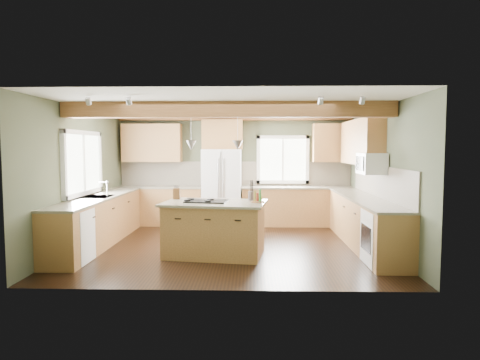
{
  "coord_description": "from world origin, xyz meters",
  "views": [
    {
      "loc": [
        0.41,
        -7.88,
        1.84
      ],
      "look_at": [
        0.18,
        0.3,
        1.22
      ],
      "focal_mm": 32.0,
      "sensor_mm": 36.0,
      "label": 1
    }
  ],
  "objects": [
    {
      "name": "backsplash_back",
      "position": [
        0.0,
        2.48,
        1.21
      ],
      "size": [
        5.58,
        0.03,
        0.58
      ],
      "primitive_type": "cube",
      "color": "brown",
      "rests_on": "wall_back"
    },
    {
      "name": "base_cab_back_left",
      "position": [
        -1.79,
        2.2,
        0.44
      ],
      "size": [
        2.02,
        0.6,
        0.88
      ],
      "primitive_type": "cube",
      "color": "brown",
      "rests_on": "floor"
    },
    {
      "name": "soffit_trim",
      "position": [
        0.0,
        2.4,
        2.54
      ],
      "size": [
        5.55,
        0.2,
        0.1
      ],
      "primitive_type": "cube",
      "color": "#553118",
      "rests_on": "ceiling"
    },
    {
      "name": "counter_left",
      "position": [
        -2.5,
        0.05,
        0.9
      ],
      "size": [
        0.64,
        3.74,
        0.04
      ],
      "primitive_type": "cube",
      "color": "#4F493A",
      "rests_on": "base_cab_left"
    },
    {
      "name": "ceiling",
      "position": [
        0.0,
        0.0,
        2.6
      ],
      "size": [
        5.6,
        5.6,
        0.0
      ],
      "primitive_type": "plane",
      "rotation": [
        3.14,
        0.0,
        0.0
      ],
      "color": "silver",
      "rests_on": "wall_back"
    },
    {
      "name": "counter_back_left",
      "position": [
        -1.79,
        2.2,
        0.9
      ],
      "size": [
        2.06,
        0.64,
        0.04
      ],
      "primitive_type": "cube",
      "color": "#4F493A",
      "rests_on": "base_cab_back_left"
    },
    {
      "name": "upper_cab_back_left",
      "position": [
        -1.99,
        2.33,
        1.95
      ],
      "size": [
        1.4,
        0.35,
        0.9
      ],
      "primitive_type": "cube",
      "color": "brown",
      "rests_on": "wall_back"
    },
    {
      "name": "pendant_left",
      "position": [
        -0.62,
        -0.64,
        1.88
      ],
      "size": [
        0.18,
        0.18,
        0.16
      ],
      "primitive_type": "cone",
      "rotation": [
        3.14,
        0.0,
        0.0
      ],
      "color": "#B2B2B7",
      "rests_on": "ceiling"
    },
    {
      "name": "upper_cab_back_corner",
      "position": [
        2.3,
        2.33,
        1.95
      ],
      "size": [
        0.9,
        0.35,
        0.9
      ],
      "primitive_type": "cube",
      "color": "brown",
      "rests_on": "wall_back"
    },
    {
      "name": "dishwasher",
      "position": [
        -2.49,
        -1.25,
        0.43
      ],
      "size": [
        0.6,
        0.6,
        0.84
      ],
      "primitive_type": "cube",
      "color": "white",
      "rests_on": "floor"
    },
    {
      "name": "base_cab_left",
      "position": [
        -2.5,
        0.05,
        0.44
      ],
      "size": [
        0.6,
        3.7,
        0.88
      ],
      "primitive_type": "cube",
      "color": "brown",
      "rests_on": "floor"
    },
    {
      "name": "floor",
      "position": [
        0.0,
        0.0,
        0.0
      ],
      "size": [
        5.6,
        5.6,
        0.0
      ],
      "primitive_type": "plane",
      "color": "black",
      "rests_on": "ground"
    },
    {
      "name": "upper_cab_over_fridge",
      "position": [
        -0.3,
        2.33,
        2.15
      ],
      "size": [
        0.96,
        0.35,
        0.7
      ],
      "primitive_type": "cube",
      "color": "brown",
      "rests_on": "wall_back"
    },
    {
      "name": "knife_block",
      "position": [
        -0.94,
        -0.33,
        1.02
      ],
      "size": [
        0.12,
        0.09,
        0.2
      ],
      "primitive_type": "cube",
      "rotation": [
        0.0,
        0.0,
        0.04
      ],
      "color": "brown",
      "rests_on": "island_top"
    },
    {
      "name": "island",
      "position": [
        -0.23,
        -0.7,
        0.44
      ],
      "size": [
        1.72,
        1.19,
        0.88
      ],
      "primitive_type": "cube",
      "rotation": [
        0.0,
        0.0,
        -0.14
      ],
      "color": "brown",
      "rests_on": "floor"
    },
    {
      "name": "counter_right",
      "position": [
        2.5,
        0.05,
        0.9
      ],
      "size": [
        0.64,
        3.74,
        0.04
      ],
      "primitive_type": "cube",
      "color": "#4F493A",
      "rests_on": "base_cab_right"
    },
    {
      "name": "pendant_right",
      "position": [
        0.17,
        -0.75,
        1.88
      ],
      "size": [
        0.18,
        0.18,
        0.16
      ],
      "primitive_type": "cone",
      "rotation": [
        3.14,
        0.0,
        0.0
      ],
      "color": "#B2B2B7",
      "rests_on": "ceiling"
    },
    {
      "name": "bottle_tray",
      "position": [
        0.51,
        -0.72,
        1.03
      ],
      "size": [
        0.31,
        0.31,
        0.21
      ],
      "primitive_type": null,
      "rotation": [
        0.0,
        0.0,
        -0.49
      ],
      "color": "brown",
      "rests_on": "island_top"
    },
    {
      "name": "base_cab_back_right",
      "position": [
        1.49,
        2.2,
        0.44
      ],
      "size": [
        2.62,
        0.6,
        0.88
      ],
      "primitive_type": "cube",
      "color": "brown",
      "rests_on": "floor"
    },
    {
      "name": "wall_right",
      "position": [
        2.8,
        0.0,
        1.3
      ],
      "size": [
        0.0,
        5.0,
        5.0
      ],
      "primitive_type": "plane",
      "rotation": [
        1.57,
        0.0,
        -1.57
      ],
      "color": "#404934",
      "rests_on": "ground"
    },
    {
      "name": "sink",
      "position": [
        -2.5,
        0.05,
        0.91
      ],
      "size": [
        0.5,
        0.65,
        0.03
      ],
      "primitive_type": "cube",
      "color": "#262628",
      "rests_on": "counter_left"
    },
    {
      "name": "counter_back_right",
      "position": [
        1.49,
        2.2,
        0.9
      ],
      "size": [
        2.66,
        0.64,
        0.04
      ],
      "primitive_type": "cube",
      "color": "#4F493A",
      "rests_on": "base_cab_back_right"
    },
    {
      "name": "wall_back",
      "position": [
        0.0,
        2.5,
        1.3
      ],
      "size": [
        5.6,
        0.0,
        5.6
      ],
      "primitive_type": "plane",
      "rotation": [
        1.57,
        0.0,
        0.0
      ],
      "color": "#404934",
      "rests_on": "ground"
    },
    {
      "name": "microwave",
      "position": [
        2.58,
        -0.05,
        1.55
      ],
      "size": [
        0.4,
        0.7,
        0.38
      ],
      "primitive_type": "cube",
      "color": "white",
      "rests_on": "wall_right"
    },
    {
      "name": "island_top",
      "position": [
        -0.23,
        -0.7,
        0.9
      ],
      "size": [
        1.84,
        1.31,
        0.04
      ],
      "primitive_type": "cube",
      "rotation": [
        0.0,
        0.0,
        -0.14
      ],
      "color": "#4F493A",
      "rests_on": "island"
    },
    {
      "name": "ceiling_beam",
      "position": [
        0.0,
        -0.7,
        2.47
      ],
      "size": [
        5.55,
        0.26,
        0.26
      ],
      "primitive_type": "cube",
      "color": "#553118",
      "rests_on": "ceiling"
    },
    {
      "name": "window_back",
      "position": [
        1.15,
        2.48,
        1.55
      ],
      "size": [
        1.1,
        0.04,
        1.0
      ],
      "primitive_type": "cube",
      "color": "white",
      "rests_on": "wall_back"
    },
    {
      "name": "wall_left",
      "position": [
        -2.8,
        0.0,
        1.3
      ],
      "size": [
        0.0,
        5.0,
        5.0
      ],
      "primitive_type": "plane",
      "rotation": [
        1.57,
        0.0,
        1.57
      ],
      "color": "#404934",
      "rests_on": "ground"
    },
    {
      "name": "cooktop",
      "position": [
        -0.36,
        -0.68,
        0.93
      ],
      "size": [
        0.75,
        0.55,
        0.02
      ],
      "primitive_type": "cube",
      "rotation": [
        0.0,
        0.0,
        -0.14
      ],
      "color": "black",
      "rests_on": "island_top"
    },
    {
      "name": "faucet",
      "position": [
        -2.32,
        0.05,
        1.05
      ],
      "size": [
        0.02,
        0.02,
        0.28
      ],
      "primitive_type": "cylinder",
      "color": "#B2B2B7",
      "rests_on": "sink"
    },
    {
      "name": "refrigerator",
      "position": [
        -0.3,
        2.12,
        0.9
      ],
      "size": [
        0.9,
        0.74,
        1.8
      ],
      "primitive_type": "cube",
      "color": "white",
      "rests_on": "floor"
    },
    {
      "name": "utensil_crock",
      "position": [
        0.4,
        -0.45,
        1.0
      ],
      "size": [
        0.12,
        0.12,
        0.16
      ],
      "primitive_type": "cylinder",
      "rotation": [
        0.0,
        0.0,
        -0.01
      ],
      "color": "#403A33",
      "rests_on": "island_top"
    },
    {
      "name": "oven",
      "position": [
        2.49,
        -1.25,
        0.43
      ],
      "size": [
        0.6,
        0.72,
        0.84
      ],
      "primitive_type": "cube",
      "color": "white",
      "rests_on": "floor"
    },
    {
      "name": "window_left",
      "position": [
        -2.78,
        0.05,
        1.55
      ],
      "size": [
        0.04,
        1.6,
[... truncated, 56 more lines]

